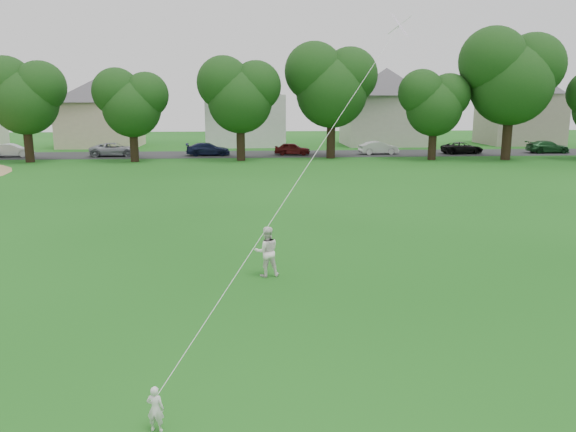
{
  "coord_description": "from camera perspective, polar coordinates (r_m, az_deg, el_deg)",
  "views": [
    {
      "loc": [
        0.06,
        -12.39,
        5.35
      ],
      "look_at": [
        1.12,
        2.0,
        2.3
      ],
      "focal_mm": 35.0,
      "sensor_mm": 36.0,
      "label": 1
    }
  ],
  "objects": [
    {
      "name": "toddler",
      "position": [
        9.87,
        -13.32,
        -18.52
      ],
      "size": [
        0.32,
        0.25,
        0.79
      ],
      "primitive_type": "imported",
      "rotation": [
        0.0,
        0.0,
        2.93
      ],
      "color": "silver",
      "rests_on": "ground"
    },
    {
      "name": "ground",
      "position": [
        13.49,
        -4.19,
        -11.45
      ],
      "size": [
        160.0,
        160.0,
        0.0
      ],
      "primitive_type": "plane",
      "color": "#134F12",
      "rests_on": "ground"
    },
    {
      "name": "tree_row",
      "position": [
        48.86,
        0.39,
        13.11
      ],
      "size": [
        82.26,
        9.13,
        11.58
      ],
      "color": "black",
      "rests_on": "ground"
    },
    {
      "name": "parked_cars",
      "position": [
        53.75,
        0.04,
        6.86
      ],
      "size": [
        69.73,
        2.39,
        1.24
      ],
      "color": "black",
      "rests_on": "ground"
    },
    {
      "name": "older_boy",
      "position": [
        17.07,
        -2.18,
        -3.62
      ],
      "size": [
        0.83,
        0.69,
        1.55
      ],
      "primitive_type": "imported",
      "rotation": [
        0.0,
        0.0,
        3.29
      ],
      "color": "white",
      "rests_on": "ground"
    },
    {
      "name": "kite",
      "position": [
        15.01,
        3.76,
        7.78
      ],
      "size": [
        4.1,
        7.0,
        16.49
      ],
      "color": "white",
      "rests_on": "ground"
    },
    {
      "name": "street",
      "position": [
        54.65,
        -4.28,
        6.28
      ],
      "size": [
        90.0,
        7.0,
        0.01
      ],
      "primitive_type": "cube",
      "color": "#2D2D30",
      "rests_on": "ground"
    },
    {
      "name": "house_row",
      "position": [
        64.39,
        -3.85,
        11.7
      ],
      "size": [
        76.53,
        13.42,
        10.57
      ],
      "color": "beige",
      "rests_on": "ground"
    }
  ]
}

